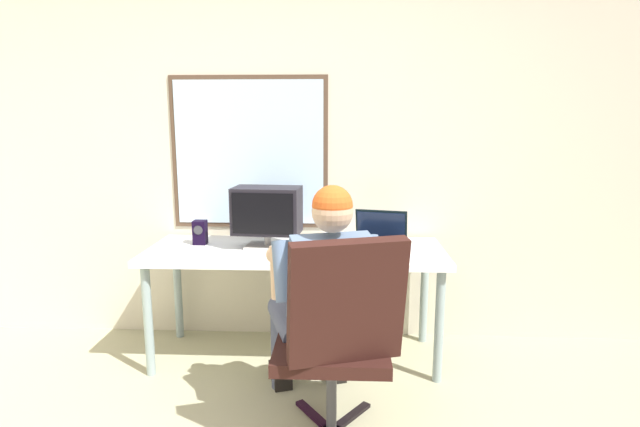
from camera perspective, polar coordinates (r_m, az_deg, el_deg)
wall_rear at (r=3.42m, az=-2.54°, el=7.37°), size 5.60×0.08×2.62m
desk at (r=3.14m, az=-2.78°, el=-5.20°), size 1.83×0.68×0.72m
office_chair at (r=2.29m, az=2.16°, el=-13.15°), size 0.63×0.63×1.03m
person_seated at (r=2.53m, az=0.46°, el=-9.42°), size 0.66×0.89×1.21m
crt_monitor at (r=3.11m, az=-6.02°, el=0.22°), size 0.43×0.27×0.38m
laptop at (r=3.14m, az=6.71°, el=-2.81°), size 0.38×0.34×0.23m
wine_glass at (r=2.92m, az=1.01°, el=-3.01°), size 0.08×0.08×0.14m
desk_speaker at (r=3.30m, az=-13.43°, el=-2.08°), size 0.08×0.08×0.15m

